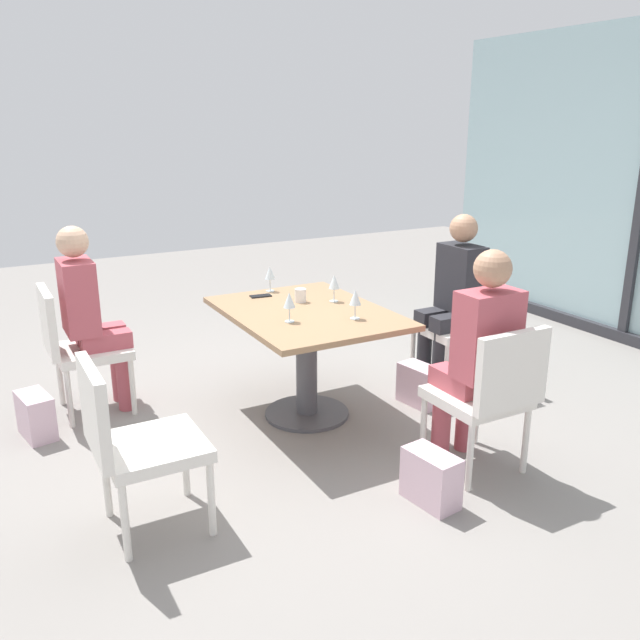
% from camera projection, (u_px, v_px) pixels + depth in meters
% --- Properties ---
extents(ground_plane, '(12.00, 12.00, 0.00)m').
position_uv_depth(ground_plane, '(307.00, 415.00, 4.43)').
color(ground_plane, gray).
extents(dining_table_main, '(1.25, 0.94, 0.73)m').
position_uv_depth(dining_table_main, '(306.00, 337.00, 4.26)').
color(dining_table_main, '#997551').
rests_on(dining_table_main, ground_plane).
extents(chair_front_left, '(0.46, 0.50, 0.87)m').
position_uv_depth(chair_front_left, '(76.00, 343.00, 4.32)').
color(chair_front_left, silver).
rests_on(chair_front_left, ground_plane).
extents(chair_near_window, '(0.46, 0.51, 0.87)m').
position_uv_depth(chair_near_window, '(463.00, 317.00, 4.88)').
color(chair_near_window, silver).
rests_on(chair_near_window, ground_plane).
extents(chair_far_right, '(0.50, 0.46, 0.87)m').
position_uv_depth(chair_far_right, '(490.00, 391.00, 3.56)').
color(chair_far_right, silver).
rests_on(chair_far_right, ground_plane).
extents(chair_front_right, '(0.46, 0.50, 0.87)m').
position_uv_depth(chair_front_right, '(132.00, 437.00, 3.04)').
color(chair_front_right, silver).
rests_on(chair_front_right, ground_plane).
extents(person_front_left, '(0.34, 0.39, 1.26)m').
position_uv_depth(person_front_left, '(90.00, 311.00, 4.31)').
color(person_front_left, '#B24C56').
rests_on(person_front_left, ground_plane).
extents(person_near_window, '(0.34, 0.39, 1.26)m').
position_uv_depth(person_near_window, '(453.00, 292.00, 4.77)').
color(person_near_window, '#28282D').
rests_on(person_near_window, ground_plane).
extents(person_far_right, '(0.39, 0.34, 1.26)m').
position_uv_depth(person_far_right, '(479.00, 349.00, 3.59)').
color(person_far_right, '#B24C56').
rests_on(person_far_right, ground_plane).
extents(wine_glass_0, '(0.07, 0.07, 0.18)m').
position_uv_depth(wine_glass_0, '(334.00, 282.00, 4.38)').
color(wine_glass_0, silver).
rests_on(wine_glass_0, dining_table_main).
extents(wine_glass_1, '(0.07, 0.07, 0.18)m').
position_uv_depth(wine_glass_1, '(289.00, 301.00, 3.93)').
color(wine_glass_1, silver).
rests_on(wine_glass_1, dining_table_main).
extents(wine_glass_2, '(0.07, 0.07, 0.18)m').
position_uv_depth(wine_glass_2, '(355.00, 298.00, 3.99)').
color(wine_glass_2, silver).
rests_on(wine_glass_2, dining_table_main).
extents(wine_glass_3, '(0.07, 0.07, 0.18)m').
position_uv_depth(wine_glass_3, '(270.00, 273.00, 4.64)').
color(wine_glass_3, silver).
rests_on(wine_glass_3, dining_table_main).
extents(coffee_cup, '(0.08, 0.08, 0.09)m').
position_uv_depth(coffee_cup, '(300.00, 295.00, 4.39)').
color(coffee_cup, white).
rests_on(coffee_cup, dining_table_main).
extents(cell_phone_on_table, '(0.08, 0.15, 0.01)m').
position_uv_depth(cell_phone_on_table, '(261.00, 296.00, 4.54)').
color(cell_phone_on_table, black).
rests_on(cell_phone_on_table, dining_table_main).
extents(handbag_0, '(0.32, 0.21, 0.28)m').
position_uv_depth(handbag_0, '(36.00, 416.00, 4.09)').
color(handbag_0, beige).
rests_on(handbag_0, ground_plane).
extents(handbag_1, '(0.32, 0.20, 0.28)m').
position_uv_depth(handbag_1, '(419.00, 385.00, 4.55)').
color(handbag_1, beige).
rests_on(handbag_1, ground_plane).
extents(handbag_2, '(0.32, 0.20, 0.28)m').
position_uv_depth(handbag_2, '(431.00, 478.00, 3.38)').
color(handbag_2, beige).
rests_on(handbag_2, ground_plane).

